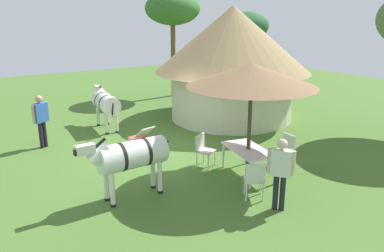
% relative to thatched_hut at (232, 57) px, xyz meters
% --- Properties ---
extents(ground_plane, '(36.00, 36.00, 0.00)m').
position_rel_thatched_hut_xyz_m(ground_plane, '(2.02, -4.05, -2.44)').
color(ground_plane, '#466B2A').
extents(thatched_hut, '(6.03, 6.03, 4.39)m').
position_rel_thatched_hut_xyz_m(thatched_hut, '(0.00, 0.00, 0.00)').
color(thatched_hut, beige).
rests_on(thatched_hut, ground_plane).
extents(shade_umbrella, '(3.22, 3.22, 2.94)m').
position_rel_thatched_hut_xyz_m(shade_umbrella, '(4.78, -3.15, 0.21)').
color(shade_umbrella, '#423927').
rests_on(shade_umbrella, ground_plane).
extents(patio_dining_table, '(1.71, 1.10, 0.74)m').
position_rel_thatched_hut_xyz_m(patio_dining_table, '(4.78, -3.15, -1.78)').
color(patio_dining_table, silver).
rests_on(patio_dining_table, ground_plane).
extents(patio_chair_west_end, '(0.59, 0.60, 0.90)m').
position_rel_thatched_hut_xyz_m(patio_chair_west_end, '(5.88, -3.89, -1.92)').
color(patio_chair_west_end, silver).
rests_on(patio_chair_west_end, ground_plane).
extents(patio_chair_near_hut, '(0.45, 0.43, 0.90)m').
position_rel_thatched_hut_xyz_m(patio_chair_near_hut, '(4.81, -1.83, -1.92)').
color(patio_chair_near_hut, silver).
rests_on(patio_chair_near_hut, ground_plane).
extents(patio_chair_east_end, '(0.57, 0.58, 0.90)m').
position_rel_thatched_hut_xyz_m(patio_chair_east_end, '(3.60, -3.76, -1.92)').
color(patio_chair_east_end, silver).
rests_on(patio_chair_east_end, ground_plane).
extents(guest_beside_umbrella, '(0.46, 0.44, 1.62)m').
position_rel_thatched_hut_xyz_m(guest_beside_umbrella, '(6.53, -3.77, -1.47)').
color(guest_beside_umbrella, black).
rests_on(guest_beside_umbrella, ground_plane).
extents(standing_watcher, '(0.40, 0.54, 1.68)m').
position_rel_thatched_hut_xyz_m(standing_watcher, '(-0.38, -7.18, -1.43)').
color(standing_watcher, black).
rests_on(standing_watcher, ground_plane).
extents(striped_lounge_chair, '(0.89, 0.70, 0.67)m').
position_rel_thatched_hut_xyz_m(striped_lounge_chair, '(1.09, -4.47, -2.18)').
color(striped_lounge_chair, '#D34D47').
rests_on(striped_lounge_chair, ground_plane).
extents(zebra_nearest_camera, '(2.25, 0.79, 1.52)m').
position_rel_thatched_hut_xyz_m(zebra_nearest_camera, '(-1.25, -4.76, -1.46)').
color(zebra_nearest_camera, silver).
rests_on(zebra_nearest_camera, ground_plane).
extents(zebra_by_umbrella, '(0.67, 2.25, 1.56)m').
position_rel_thatched_hut_xyz_m(zebra_by_umbrella, '(4.29, -6.21, -1.42)').
color(zebra_by_umbrella, silver).
rests_on(zebra_by_umbrella, ground_plane).
extents(acacia_tree_right_background, '(2.67, 2.67, 5.11)m').
position_rel_thatched_hut_xyz_m(acacia_tree_right_background, '(-4.97, 0.20, 1.82)').
color(acacia_tree_right_background, brown).
rests_on(acacia_tree_right_background, ground_plane).
extents(acacia_tree_behind_hut, '(2.47, 2.47, 4.15)m').
position_rel_thatched_hut_xyz_m(acacia_tree_behind_hut, '(-4.61, 4.51, 0.93)').
color(acacia_tree_behind_hut, brown).
rests_on(acacia_tree_behind_hut, ground_plane).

